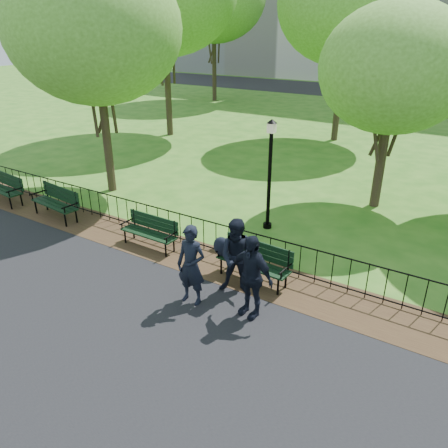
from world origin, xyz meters
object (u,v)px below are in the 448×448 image
Objects in this scene: lamppost at (270,171)px; taxi at (357,87)px; park_bench_left_c at (5,185)px; person_left at (191,265)px; park_bench_left_b at (57,199)px; tree_far_c at (348,4)px; tree_near_e at (395,69)px; tree_near_w at (94,28)px; sedan_silver at (416,86)px; park_bench_left_a at (151,228)px; park_bench_main at (239,252)px; person_right at (251,276)px; person_mid at (238,257)px.

lamppost is 0.84× the size of taxi.
person_left reaches higher than park_bench_left_c.
park_bench_left_b is 31.32m from taxi.
tree_far_c is 5.14× the size of person_left.
park_bench_left_b is 1.01× the size of park_bench_left_c.
taxi is (-8.19, 24.93, -3.73)m from tree_near_e.
tree_near_w is 1.77× the size of sedan_silver.
tree_near_e is 1.63× the size of taxi.
park_bench_left_a is 34.02m from sedan_silver.
taxi reaches higher than park_bench_left_a.
park_bench_main is at bearing -79.43° from tree_far_c.
park_bench_left_c is 34.83m from sedan_silver.
lamppost is 4.45m from person_left.
tree_near_w is 10.07m from person_right.
lamppost is (2.15, 2.80, 1.23)m from park_bench_left_a.
park_bench_main is 16.00m from tree_far_c.
person_right is at bearing -0.72° from park_bench_left_c.
sedan_silver is (-2.65, 34.69, -0.16)m from person_mid.
sedan_silver is at bearing 81.35° from tree_near_w.
park_bench_main is 9.31m from park_bench_left_c.
tree_far_c is (3.93, 14.62, 5.88)m from park_bench_left_b.
park_bench_main is 1.02× the size of park_bench_left_b.
lamppost is 0.41× the size of tree_near_w.
park_bench_left_c is (-2.65, -0.06, -0.01)m from park_bench_left_b.
tree_near_w is (-6.40, -0.12, 3.72)m from lamppost.
taxi is (-6.61, 31.33, 0.02)m from park_bench_main.
park_bench_main is at bearing -21.17° from tree_near_w.
park_bench_left_c is at bearing -114.14° from tree_far_c.
tree_near_e is at bearing 79.69° from park_bench_main.
tree_near_w is at bearing 162.34° from park_bench_main.
park_bench_left_a is at bearing -90.43° from tree_far_c.
park_bench_left_a is at bearing 6.63° from park_bench_left_c.
sedan_silver is (0.41, 19.44, -5.75)m from tree_far_c.
tree_near_w is at bearing 57.06° from park_bench_left_c.
sedan_silver reaches higher than park_bench_left_a.
park_bench_left_a is (-2.84, 0.06, -0.11)m from park_bench_main.
tree_near_e reaches higher than sedan_silver.
tree_near_w reaches higher than person_right.
taxi is at bearing 103.08° from tree_far_c.
tree_near_w is 4.35× the size of person_left.
park_bench_left_c is 17.13m from tree_far_c.
person_mid reaches higher than park_bench_left_c.
person_mid is (-1.24, -7.02, -3.50)m from tree_near_e.
park_bench_main is 0.61× the size of lamppost.
lamppost reaches higher than sedan_silver.
tree_near_e is (8.66, 3.66, -1.10)m from tree_near_w.
park_bench_left_b is 0.25× the size of tree_near_w.
lamppost is (5.97, 2.85, 1.16)m from park_bench_left_b.
person_left reaches higher than park_bench_left_b.
tree_far_c is at bearing 99.85° from lamppost.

